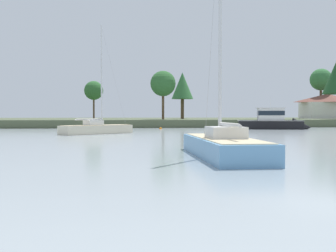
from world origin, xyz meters
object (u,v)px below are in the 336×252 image
Objects in this scene: sailboat_cream at (97,131)px; cruiser_black at (276,124)px; mooring_buoy_orange at (161,129)px; sailboat_skyblue at (223,151)px.

cruiser_black is at bearing 24.42° from sailboat_cream.
mooring_buoy_orange is (-17.28, 2.46, -0.71)m from cruiser_black.
cruiser_black is at bearing -8.12° from mooring_buoy_orange.
sailboat_cream reaches higher than cruiser_black.
cruiser_black is 17.47m from mooring_buoy_orange.
mooring_buoy_orange is (0.82, 40.44, -0.23)m from sailboat_skyblue.
mooring_buoy_orange is at bearing 58.33° from sailboat_cream.
mooring_buoy_orange is at bearing 171.88° from cruiser_black.
sailboat_skyblue is at bearing -115.49° from cruiser_black.
sailboat_cream is (-8.01, 26.11, -0.02)m from sailboat_skyblue.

